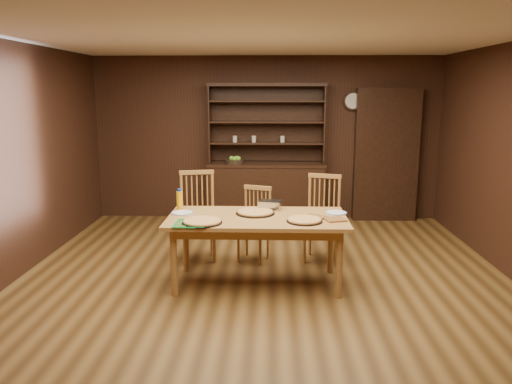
{
  "coord_description": "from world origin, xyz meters",
  "views": [
    {
      "loc": [
        0.07,
        -5.04,
        2.06
      ],
      "look_at": [
        -0.09,
        0.4,
        0.95
      ],
      "focal_mm": 35.0,
      "sensor_mm": 36.0,
      "label": 1
    }
  ],
  "objects_px": {
    "chair_center": "(255,222)",
    "chair_left": "(198,213)",
    "chair_right": "(322,215)",
    "juice_bottle": "(180,200)",
    "china_hutch": "(266,184)",
    "dining_table": "(257,224)"
  },
  "relations": [
    {
      "from": "chair_center",
      "to": "chair_left",
      "type": "bearing_deg",
      "value": -163.23
    },
    {
      "from": "chair_center",
      "to": "chair_right",
      "type": "relative_size",
      "value": 0.87
    },
    {
      "from": "chair_left",
      "to": "juice_bottle",
      "type": "bearing_deg",
      "value": -115.41
    },
    {
      "from": "chair_center",
      "to": "juice_bottle",
      "type": "relative_size",
      "value": 3.86
    },
    {
      "from": "chair_right",
      "to": "juice_bottle",
      "type": "height_order",
      "value": "chair_right"
    },
    {
      "from": "china_hutch",
      "to": "chair_right",
      "type": "bearing_deg",
      "value": -68.53
    },
    {
      "from": "china_hutch",
      "to": "chair_left",
      "type": "distance_m",
      "value": 2.0
    },
    {
      "from": "dining_table",
      "to": "chair_center",
      "type": "relative_size",
      "value": 2.07
    },
    {
      "from": "dining_table",
      "to": "chair_left",
      "type": "height_order",
      "value": "chair_left"
    },
    {
      "from": "china_hutch",
      "to": "juice_bottle",
      "type": "xyz_separation_m",
      "value": [
        -0.95,
        -2.37,
        0.26
      ]
    },
    {
      "from": "juice_bottle",
      "to": "chair_center",
      "type": "bearing_deg",
      "value": 31.35
    },
    {
      "from": "dining_table",
      "to": "juice_bottle",
      "type": "distance_m",
      "value": 0.95
    },
    {
      "from": "juice_bottle",
      "to": "chair_right",
      "type": "bearing_deg",
      "value": 18.77
    },
    {
      "from": "chair_right",
      "to": "juice_bottle",
      "type": "relative_size",
      "value": 4.45
    },
    {
      "from": "chair_left",
      "to": "chair_center",
      "type": "xyz_separation_m",
      "value": [
        0.71,
        -0.04,
        -0.1
      ]
    },
    {
      "from": "chair_left",
      "to": "dining_table",
      "type": "bearing_deg",
      "value": -60.49
    },
    {
      "from": "juice_bottle",
      "to": "dining_table",
      "type": "bearing_deg",
      "value": -18.5
    },
    {
      "from": "chair_left",
      "to": "china_hutch",
      "type": "bearing_deg",
      "value": 53.1
    },
    {
      "from": "chair_center",
      "to": "china_hutch",
      "type": "bearing_deg",
      "value": 106.01
    },
    {
      "from": "chair_right",
      "to": "juice_bottle",
      "type": "bearing_deg",
      "value": -144.48
    },
    {
      "from": "dining_table",
      "to": "juice_bottle",
      "type": "bearing_deg",
      "value": 161.5
    },
    {
      "from": "chair_center",
      "to": "juice_bottle",
      "type": "height_order",
      "value": "juice_bottle"
    }
  ]
}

